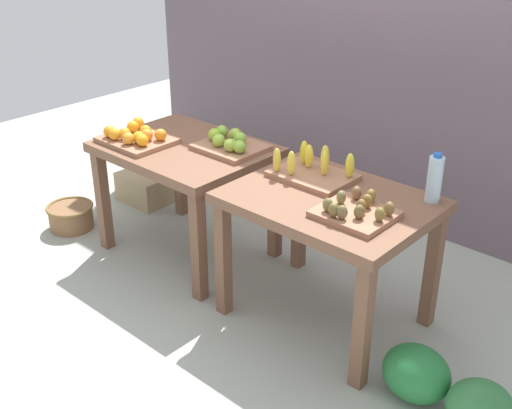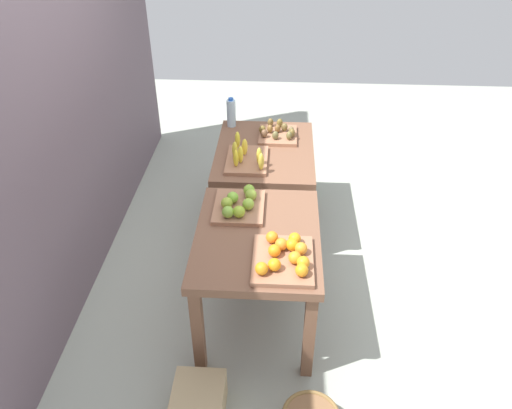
{
  "view_description": "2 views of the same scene",
  "coord_description": "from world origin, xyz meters",
  "px_view_note": "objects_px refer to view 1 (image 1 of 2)",
  "views": [
    {
      "loc": [
        2.28,
        -2.49,
        2.19
      ],
      "look_at": [
        0.06,
        -0.02,
        0.56
      ],
      "focal_mm": 44.88,
      "sensor_mm": 36.0,
      "label": 1
    },
    {
      "loc": [
        -3.08,
        -0.13,
        2.75
      ],
      "look_at": [
        -0.01,
        0.04,
        0.6
      ],
      "focal_mm": 35.3,
      "sensor_mm": 36.0,
      "label": 2
    }
  ],
  "objects_px": {
    "watermelon_pile": "(443,387)",
    "apple_bin": "(230,143)",
    "display_table_right": "(329,216)",
    "wicker_basket": "(71,216)",
    "banana_crate": "(312,170)",
    "display_table_left": "(186,162)",
    "kiwi_bin": "(356,211)",
    "water_bottle": "(435,179)",
    "cardboard_produce_box": "(146,187)",
    "orange_bin": "(136,137)"
  },
  "relations": [
    {
      "from": "banana_crate",
      "to": "cardboard_produce_box",
      "type": "distance_m",
      "value": 1.87
    },
    {
      "from": "orange_bin",
      "to": "wicker_basket",
      "type": "relative_size",
      "value": 1.32
    },
    {
      "from": "apple_bin",
      "to": "watermelon_pile",
      "type": "distance_m",
      "value": 1.87
    },
    {
      "from": "water_bottle",
      "to": "wicker_basket",
      "type": "xyz_separation_m",
      "value": [
        -2.41,
        -0.66,
        -0.79
      ]
    },
    {
      "from": "orange_bin",
      "to": "watermelon_pile",
      "type": "bearing_deg",
      "value": -1.33
    },
    {
      "from": "wicker_basket",
      "to": "banana_crate",
      "type": "bearing_deg",
      "value": 15.36
    },
    {
      "from": "watermelon_pile",
      "to": "wicker_basket",
      "type": "bearing_deg",
      "value": -177.5
    },
    {
      "from": "apple_bin",
      "to": "cardboard_produce_box",
      "type": "xyz_separation_m",
      "value": [
        -1.09,
        0.16,
        -0.69
      ]
    },
    {
      "from": "display_table_right",
      "to": "apple_bin",
      "type": "relative_size",
      "value": 2.6
    },
    {
      "from": "kiwi_bin",
      "to": "cardboard_produce_box",
      "type": "distance_m",
      "value": 2.31
    },
    {
      "from": "cardboard_produce_box",
      "to": "apple_bin",
      "type": "bearing_deg",
      "value": -8.46
    },
    {
      "from": "orange_bin",
      "to": "banana_crate",
      "type": "height_order",
      "value": "banana_crate"
    },
    {
      "from": "display_table_right",
      "to": "cardboard_produce_box",
      "type": "relative_size",
      "value": 2.6
    },
    {
      "from": "banana_crate",
      "to": "water_bottle",
      "type": "xyz_separation_m",
      "value": [
        0.64,
        0.18,
        0.08
      ]
    },
    {
      "from": "display_table_right",
      "to": "orange_bin",
      "type": "height_order",
      "value": "orange_bin"
    },
    {
      "from": "display_table_left",
      "to": "watermelon_pile",
      "type": "relative_size",
      "value": 1.53
    },
    {
      "from": "display_table_right",
      "to": "apple_bin",
      "type": "bearing_deg",
      "value": 170.89
    },
    {
      "from": "cardboard_produce_box",
      "to": "orange_bin",
      "type": "bearing_deg",
      "value": -39.86
    },
    {
      "from": "display_table_right",
      "to": "banana_crate",
      "type": "relative_size",
      "value": 2.36
    },
    {
      "from": "water_bottle",
      "to": "wicker_basket",
      "type": "relative_size",
      "value": 0.79
    },
    {
      "from": "wicker_basket",
      "to": "cardboard_produce_box",
      "type": "relative_size",
      "value": 0.83
    },
    {
      "from": "kiwi_bin",
      "to": "watermelon_pile",
      "type": "xyz_separation_m",
      "value": [
        0.62,
        -0.13,
        -0.66
      ]
    },
    {
      "from": "apple_bin",
      "to": "wicker_basket",
      "type": "bearing_deg",
      "value": -156.72
    },
    {
      "from": "display_table_left",
      "to": "kiwi_bin",
      "type": "height_order",
      "value": "kiwi_bin"
    },
    {
      "from": "wicker_basket",
      "to": "display_table_right",
      "type": "bearing_deg",
      "value": 9.94
    },
    {
      "from": "orange_bin",
      "to": "apple_bin",
      "type": "height_order",
      "value": "apple_bin"
    },
    {
      "from": "display_table_right",
      "to": "wicker_basket",
      "type": "relative_size",
      "value": 3.12
    },
    {
      "from": "apple_bin",
      "to": "watermelon_pile",
      "type": "height_order",
      "value": "apple_bin"
    },
    {
      "from": "watermelon_pile",
      "to": "apple_bin",
      "type": "bearing_deg",
      "value": 167.94
    },
    {
      "from": "display_table_right",
      "to": "banana_crate",
      "type": "xyz_separation_m",
      "value": [
        -0.22,
        0.14,
        0.15
      ]
    },
    {
      "from": "kiwi_bin",
      "to": "cardboard_produce_box",
      "type": "height_order",
      "value": "kiwi_bin"
    },
    {
      "from": "display_table_left",
      "to": "cardboard_produce_box",
      "type": "height_order",
      "value": "display_table_left"
    },
    {
      "from": "water_bottle",
      "to": "kiwi_bin",
      "type": "bearing_deg",
      "value": -114.5
    },
    {
      "from": "apple_bin",
      "to": "kiwi_bin",
      "type": "height_order",
      "value": "apple_bin"
    },
    {
      "from": "apple_bin",
      "to": "wicker_basket",
      "type": "distance_m",
      "value": 1.42
    },
    {
      "from": "apple_bin",
      "to": "kiwi_bin",
      "type": "relative_size",
      "value": 1.11
    },
    {
      "from": "watermelon_pile",
      "to": "cardboard_produce_box",
      "type": "distance_m",
      "value": 2.84
    },
    {
      "from": "banana_crate",
      "to": "display_table_left",
      "type": "bearing_deg",
      "value": -171.31
    },
    {
      "from": "water_bottle",
      "to": "cardboard_produce_box",
      "type": "relative_size",
      "value": 0.66
    },
    {
      "from": "display_table_right",
      "to": "wicker_basket",
      "type": "distance_m",
      "value": 2.1
    },
    {
      "from": "banana_crate",
      "to": "wicker_basket",
      "type": "height_order",
      "value": "banana_crate"
    },
    {
      "from": "water_bottle",
      "to": "watermelon_pile",
      "type": "height_order",
      "value": "water_bottle"
    },
    {
      "from": "display_table_left",
      "to": "water_bottle",
      "type": "height_order",
      "value": "water_bottle"
    },
    {
      "from": "wicker_basket",
      "to": "watermelon_pile",
      "type": "bearing_deg",
      "value": 2.5
    },
    {
      "from": "display_table_left",
      "to": "display_table_right",
      "type": "distance_m",
      "value": 1.12
    },
    {
      "from": "kiwi_bin",
      "to": "cardboard_produce_box",
      "type": "xyz_separation_m",
      "value": [
        -2.17,
        0.4,
        -0.68
      ]
    },
    {
      "from": "display_table_left",
      "to": "water_bottle",
      "type": "distance_m",
      "value": 1.58
    },
    {
      "from": "apple_bin",
      "to": "water_bottle",
      "type": "bearing_deg",
      "value": 7.86
    },
    {
      "from": "kiwi_bin",
      "to": "cardboard_produce_box",
      "type": "bearing_deg",
      "value": 169.56
    },
    {
      "from": "display_table_right",
      "to": "watermelon_pile",
      "type": "xyz_separation_m",
      "value": [
        0.84,
        -0.23,
        -0.51
      ]
    }
  ]
}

